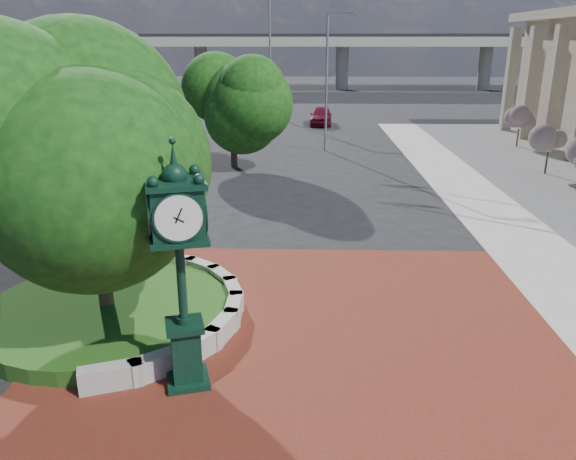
% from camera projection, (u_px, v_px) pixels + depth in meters
% --- Properties ---
extents(ground, '(200.00, 200.00, 0.00)m').
position_uv_depth(ground, '(306.00, 321.00, 14.06)').
color(ground, black).
rests_on(ground, ground).
extents(plaza, '(12.00, 12.00, 0.04)m').
position_uv_depth(plaza, '(306.00, 341.00, 13.11)').
color(plaza, maroon).
rests_on(plaza, ground).
extents(planter_wall, '(2.96, 6.77, 0.54)m').
position_uv_depth(planter_wall, '(198.00, 310.00, 14.06)').
color(planter_wall, '#9E9B93').
rests_on(planter_wall, ground).
extents(grass_bed, '(6.10, 6.10, 0.40)m').
position_uv_depth(grass_bed, '(108.00, 311.00, 14.15)').
color(grass_bed, '#204B15').
rests_on(grass_bed, ground).
extents(overpass, '(90.00, 12.00, 7.50)m').
position_uv_depth(overpass, '(305.00, 41.00, 78.23)').
color(overpass, '#9E9B93').
rests_on(overpass, ground).
extents(tree_planter, '(5.20, 5.20, 6.33)m').
position_uv_depth(tree_planter, '(92.00, 175.00, 13.02)').
color(tree_planter, '#38281C').
rests_on(tree_planter, ground).
extents(tree_street, '(4.40, 4.40, 5.45)m').
position_uv_depth(tree_street, '(233.00, 108.00, 30.18)').
color(tree_street, '#38281C').
rests_on(tree_street, ground).
extents(post_clock, '(1.24, 1.24, 4.98)m').
position_uv_depth(post_clock, '(180.00, 260.00, 10.63)').
color(post_clock, black).
rests_on(post_clock, ground).
extents(parked_car, '(1.95, 4.43, 1.48)m').
position_uv_depth(parked_car, '(321.00, 116.00, 46.52)').
color(parked_car, '#5C0D1F').
rests_on(parked_car, ground).
extents(street_lamp_near, '(1.82, 0.63, 8.26)m').
position_uv_depth(street_lamp_near, '(330.00, 72.00, 34.12)').
color(street_lamp_near, slate).
rests_on(street_lamp_near, ground).
extents(street_lamp_far, '(2.32, 0.41, 10.32)m').
position_uv_depth(street_lamp_far, '(273.00, 48.00, 50.14)').
color(street_lamp_far, slate).
rests_on(street_lamp_far, ground).
extents(shrub_mid, '(1.20, 1.20, 2.20)m').
position_uv_depth(shrub_mid, '(549.00, 144.00, 28.99)').
color(shrub_mid, '#38281C').
rests_on(shrub_mid, ground).
extents(shrub_far, '(1.20, 1.20, 2.20)m').
position_uv_depth(shrub_far, '(520.00, 123.00, 36.47)').
color(shrub_far, '#38281C').
rests_on(shrub_far, ground).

